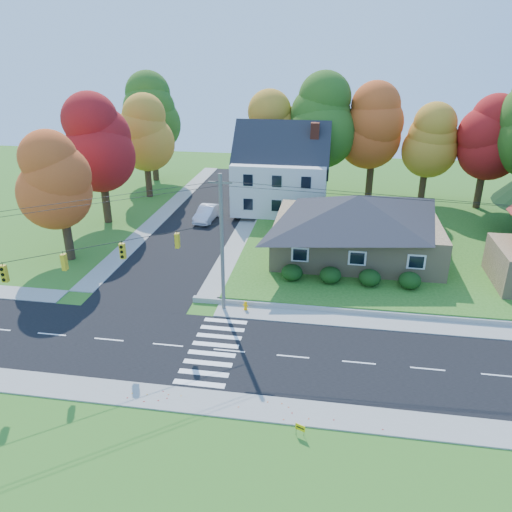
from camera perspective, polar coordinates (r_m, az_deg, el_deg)
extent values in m
plane|color=#3D7923|center=(31.86, -3.08, -10.78)|extent=(120.00, 120.00, 0.00)
cube|color=black|center=(31.85, -3.08, -10.77)|extent=(90.00, 8.00, 0.02)
cube|color=black|center=(56.47, -5.55, 4.72)|extent=(8.00, 44.00, 0.02)
cube|color=#9C9A90|center=(36.00, -1.42, -6.35)|extent=(90.00, 2.00, 0.08)
cube|color=#9C9A90|center=(27.94, -5.30, -16.35)|extent=(90.00, 2.00, 0.08)
cube|color=#3D7923|center=(50.46, 16.70, 1.83)|extent=(30.00, 30.00, 0.50)
cube|color=tan|center=(44.68, 11.32, 2.16)|extent=(14.00, 10.00, 3.20)
pyramid|color=#26262B|center=(43.80, 11.59, 5.46)|extent=(14.60, 10.60, 2.20)
cube|color=silver|center=(56.00, 2.86, 8.16)|extent=(10.00, 8.00, 5.60)
pyramid|color=#26262B|center=(55.10, 2.95, 12.18)|extent=(10.40, 8.40, 2.40)
cube|color=brown|center=(55.26, 6.57, 9.97)|extent=(0.90, 0.90, 9.60)
ellipsoid|color=#163A10|center=(39.38, 4.14, -1.89)|extent=(1.70, 1.70, 1.27)
ellipsoid|color=#163A10|center=(39.28, 8.50, -2.16)|extent=(1.70, 1.70, 1.27)
ellipsoid|color=#163A10|center=(39.40, 12.86, -2.43)|extent=(1.70, 1.70, 1.27)
ellipsoid|color=#163A10|center=(39.76, 17.17, -2.68)|extent=(1.70, 1.70, 1.27)
cylinder|color=#666059|center=(34.31, -3.90, 1.25)|extent=(0.26, 0.26, 10.00)
cube|color=#666059|center=(32.93, -4.11, 8.38)|extent=(1.60, 0.12, 0.12)
cube|color=gold|center=(31.12, -26.83, -1.81)|extent=(0.34, 0.26, 1.00)
cube|color=gold|center=(31.30, -21.07, -0.66)|extent=(0.26, 0.34, 1.00)
cube|color=gold|center=(31.85, -15.00, 0.55)|extent=(0.34, 0.26, 1.00)
cube|color=gold|center=(32.81, -8.98, 1.75)|extent=(0.26, 0.34, 1.00)
cylinder|color=black|center=(31.33, -17.81, 1.11)|extent=(13.02, 10.43, 0.04)
cylinder|color=#3F2A19|center=(62.03, 1.64, 9.57)|extent=(0.80, 0.80, 5.40)
sphere|color=orange|center=(61.23, 1.68, 13.12)|extent=(6.72, 6.72, 6.72)
sphere|color=orange|center=(60.96, 1.70, 14.67)|extent=(5.91, 5.91, 5.91)
sphere|color=orange|center=(60.74, 1.72, 16.24)|extent=(5.11, 5.11, 5.11)
cylinder|color=#3F2A19|center=(60.48, 7.24, 9.48)|extent=(0.86, 0.86, 6.30)
sphere|color=#34621B|center=(59.59, 7.46, 13.73)|extent=(7.84, 7.84, 7.84)
sphere|color=#34621B|center=(59.30, 7.56, 15.60)|extent=(6.90, 6.90, 6.90)
sphere|color=#34621B|center=(59.08, 7.66, 17.48)|extent=(5.96, 5.96, 5.96)
cylinder|color=#3F2A19|center=(61.62, 12.91, 9.12)|extent=(0.83, 0.83, 5.85)
sphere|color=#D8511E|center=(60.78, 13.27, 12.98)|extent=(7.28, 7.28, 7.28)
sphere|color=#D8511E|center=(60.50, 13.43, 14.67)|extent=(6.41, 6.41, 6.41)
sphere|color=#D8511E|center=(60.28, 13.60, 16.38)|extent=(5.53, 5.53, 5.53)
cylinder|color=#3F2A19|center=(61.46, 18.55, 8.03)|extent=(0.77, 0.77, 4.95)
sphere|color=orange|center=(60.70, 18.98, 11.28)|extent=(6.16, 6.16, 6.16)
sphere|color=orange|center=(60.43, 19.17, 12.71)|extent=(5.42, 5.42, 5.42)
sphere|color=orange|center=(60.21, 19.37, 14.14)|extent=(4.68, 4.68, 4.68)
cylinder|color=#3F2A19|center=(61.74, 24.23, 7.48)|extent=(0.80, 0.80, 5.40)
sphere|color=#A81717|center=(60.94, 24.84, 10.99)|extent=(6.72, 6.72, 6.72)
sphere|color=#A81717|center=(60.67, 25.10, 12.53)|extent=(5.91, 5.91, 5.91)
sphere|color=#A81717|center=(60.44, 25.38, 14.08)|extent=(5.11, 5.11, 5.11)
cylinder|color=#3F2A19|center=(46.73, -20.77, 2.50)|extent=(0.77, 0.77, 4.95)
sphere|color=#D8511E|center=(45.69, -21.40, 6.69)|extent=(6.16, 6.16, 6.16)
sphere|color=#D8511E|center=(45.32, -21.68, 8.56)|extent=(5.42, 5.42, 5.42)
sphere|color=#D8511E|center=(44.99, -21.97, 10.45)|extent=(4.68, 4.68, 4.68)
cylinder|color=#3F2A19|center=(55.43, -16.84, 6.63)|extent=(0.83, 0.83, 5.85)
sphere|color=#A81717|center=(54.45, -17.36, 10.88)|extent=(7.28, 7.28, 7.28)
sphere|color=#A81717|center=(54.13, -17.59, 12.76)|extent=(6.41, 6.41, 6.41)
sphere|color=#A81717|center=(53.86, -17.83, 14.66)|extent=(5.53, 5.53, 5.53)
cylinder|color=#3F2A19|center=(63.94, -12.23, 9.01)|extent=(0.80, 0.80, 5.40)
sphere|color=orange|center=(63.13, -12.53, 12.44)|extent=(6.72, 6.72, 6.72)
sphere|color=orange|center=(62.86, -12.67, 13.94)|extent=(5.91, 5.91, 5.91)
sphere|color=orange|center=(62.63, -12.80, 15.45)|extent=(5.11, 5.11, 5.11)
cylinder|color=#3F2A19|center=(71.83, -11.52, 10.96)|extent=(0.86, 0.86, 6.30)
sphere|color=#34621B|center=(71.04, -11.82, 14.54)|extent=(7.84, 7.84, 7.84)
sphere|color=#34621B|center=(70.79, -11.95, 16.11)|extent=(6.90, 6.90, 6.90)
sphere|color=#34621B|center=(70.59, -12.09, 17.68)|extent=(5.96, 5.96, 5.96)
imported|color=silver|center=(54.34, -5.64, 4.88)|extent=(2.04, 5.01, 1.62)
cylinder|color=#FDAA01|center=(36.20, -1.20, -6.16)|extent=(0.32, 0.32, 0.09)
cylinder|color=#FDAA01|center=(36.07, -1.21, -5.79)|extent=(0.22, 0.22, 0.49)
sphere|color=#FDAA01|center=(35.92, -1.21, -5.37)|extent=(0.23, 0.23, 0.23)
cylinder|color=#FDAA01|center=(36.02, -1.21, -5.66)|extent=(0.42, 0.25, 0.11)
cylinder|color=black|center=(26.02, 4.60, -19.35)|extent=(0.02, 0.02, 0.44)
cylinder|color=black|center=(26.00, 5.50, -19.42)|extent=(0.02, 0.02, 0.44)
cube|color=yellow|center=(25.83, 5.07, -18.95)|extent=(0.50, 0.24, 0.35)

